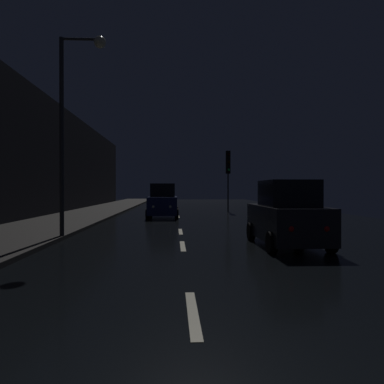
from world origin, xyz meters
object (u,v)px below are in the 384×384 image
Objects in this scene: traffic_light_far_right at (228,167)px; car_parked_right_near at (287,216)px; car_approaching_headlights at (163,202)px; streetlamp_overhead at (74,105)px.

traffic_light_far_right reaches higher than car_parked_right_near.
car_parked_right_near is (-0.80, -19.07, -2.71)m from traffic_light_far_right.
car_approaching_headlights is (-5.24, -6.06, -2.67)m from traffic_light_far_right.
car_parked_right_near is at bearing 18.83° from car_approaching_headlights.
car_parked_right_near is (4.44, -13.01, -0.04)m from car_approaching_headlights.
traffic_light_far_right is at bearing 64.51° from streetlamp_overhead.
car_approaching_headlights reaches higher than car_parked_right_near.
traffic_light_far_right is 19.05m from streetlamp_overhead.
car_approaching_headlights is at bearing -52.44° from traffic_light_far_right.
car_parked_right_near is at bearing -14.01° from traffic_light_far_right.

